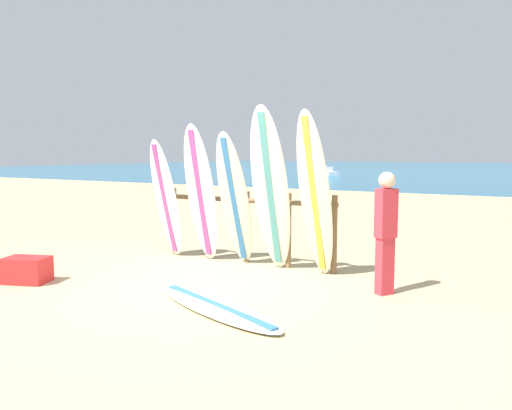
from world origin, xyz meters
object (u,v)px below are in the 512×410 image
(surfboard_leaning_center_left, at_px, (235,200))
(beachgoer_standing, at_px, (386,228))
(surfboard_rack, at_px, (247,219))
(cooler_box, at_px, (26,270))
(surfboard_leaning_left, at_px, (201,194))
(small_boat_offshore, at_px, (327,173))
(surfboard_lying_on_sand, at_px, (216,307))
(surfboard_leaning_center_right, at_px, (315,195))
(surfboard_leaning_far_left, at_px, (166,199))
(surfboard_leaning_center, at_px, (271,191))

(surfboard_leaning_center_left, relative_size, beachgoer_standing, 1.36)
(surfboard_rack, xyz_separation_m, cooler_box, (-2.01, -2.68, -0.55))
(surfboard_leaning_left, bearing_deg, small_boat_offshore, 108.54)
(beachgoer_standing, height_order, small_boat_offshore, beachgoer_standing)
(surfboard_lying_on_sand, bearing_deg, small_boat_offshore, 110.11)
(surfboard_leaning_center_right, bearing_deg, small_boat_offshore, 111.85)
(surfboard_leaning_left, height_order, surfboard_leaning_center_left, surfboard_leaning_left)
(surfboard_leaning_left, height_order, beachgoer_standing, surfboard_leaning_left)
(surfboard_lying_on_sand, bearing_deg, surfboard_rack, 113.19)
(surfboard_leaning_center_left, distance_m, small_boat_offshore, 33.28)
(surfboard_leaning_center_left, relative_size, surfboard_leaning_center_right, 0.88)
(surfboard_leaning_far_left, xyz_separation_m, surfboard_leaning_center_right, (2.83, -0.06, 0.19))
(surfboard_leaning_far_left, distance_m, surfboard_leaning_center_left, 1.45)
(surfboard_leaning_center, distance_m, beachgoer_standing, 1.90)
(surfboard_leaning_center_right, xyz_separation_m, beachgoer_standing, (1.14, -0.35, -0.35))
(surfboard_rack, height_order, beachgoer_standing, beachgoer_standing)
(surfboard_leaning_far_left, bearing_deg, surfboard_leaning_center_right, -1.16)
(surfboard_rack, relative_size, small_boat_offshore, 1.18)
(surfboard_leaning_center_left, height_order, surfboard_leaning_center_right, surfboard_leaning_center_right)
(surfboard_rack, height_order, surfboard_leaning_center, surfboard_leaning_center)
(beachgoer_standing, xyz_separation_m, small_boat_offshore, (-13.70, 31.68, -0.62))
(surfboard_rack, relative_size, surfboard_leaning_far_left, 1.54)
(surfboard_lying_on_sand, relative_size, small_boat_offshore, 0.86)
(surfboard_leaning_center_right, relative_size, small_boat_offshore, 0.90)
(surfboard_rack, height_order, surfboard_leaning_far_left, surfboard_leaning_far_left)
(surfboard_leaning_left, relative_size, surfboard_leaning_center_left, 1.07)
(surfboard_leaning_far_left, height_order, surfboard_leaning_center_right, surfboard_leaning_center_right)
(surfboard_leaning_far_left, xyz_separation_m, surfboard_lying_on_sand, (2.46, -2.05, -0.99))
(surfboard_leaning_center, height_order, beachgoer_standing, surfboard_leaning_center)
(surfboard_leaning_left, distance_m, surfboard_leaning_center_right, 2.08)
(surfboard_leaning_center, distance_m, surfboard_leaning_center_right, 0.70)
(surfboard_leaning_far_left, bearing_deg, surfboard_leaning_center, -2.78)
(surfboard_leaning_center, distance_m, cooler_box, 3.67)
(surfboard_leaning_left, relative_size, surfboard_lying_on_sand, 0.99)
(surfboard_rack, height_order, surfboard_leaning_left, surfboard_leaning_left)
(small_boat_offshore, bearing_deg, surfboard_leaning_center_right, -68.15)
(surfboard_leaning_left, bearing_deg, surfboard_leaning_center_left, -5.05)
(surfboard_lying_on_sand, bearing_deg, beachgoer_standing, 47.56)
(surfboard_leaning_left, xyz_separation_m, beachgoer_standing, (3.21, -0.41, -0.28))
(surfboard_leaning_far_left, bearing_deg, cooler_box, -103.61)
(surfboard_leaning_far_left, distance_m, surfboard_leaning_center, 2.14)
(beachgoer_standing, distance_m, small_boat_offshore, 34.52)
(surfboard_leaning_left, xyz_separation_m, cooler_box, (-1.32, -2.35, -0.97))
(surfboard_lying_on_sand, bearing_deg, surfboard_leaning_center_right, 79.65)
(surfboard_leaning_left, bearing_deg, cooler_box, -119.24)
(cooler_box, bearing_deg, small_boat_offshore, 84.77)
(surfboard_leaning_left, bearing_deg, surfboard_leaning_far_left, -179.52)
(beachgoer_standing, bearing_deg, surfboard_lying_on_sand, -132.44)
(beachgoer_standing, relative_size, small_boat_offshore, 0.59)
(surfboard_leaning_far_left, bearing_deg, surfboard_rack, 12.94)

